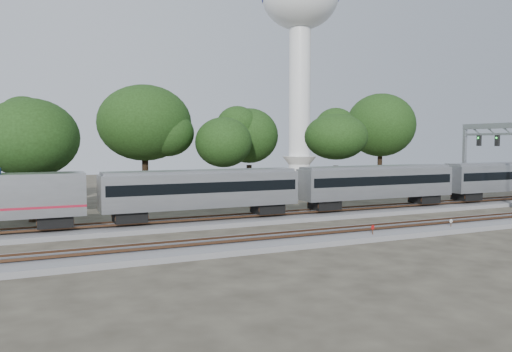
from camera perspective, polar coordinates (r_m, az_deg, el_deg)
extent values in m
plane|color=#383328|center=(41.89, 4.91, -6.26)|extent=(160.00, 160.00, 0.00)
cube|color=slate|center=(47.12, 1.36, -4.85)|extent=(160.00, 5.00, 0.40)
cube|color=brown|center=(46.42, 1.74, -4.42)|extent=(160.00, 0.08, 0.15)
cube|color=brown|center=(47.70, 0.99, -4.19)|extent=(160.00, 0.08, 0.15)
cube|color=slate|center=(38.47, 7.82, -6.90)|extent=(160.00, 5.00, 0.40)
cube|color=brown|center=(37.79, 8.41, -6.40)|extent=(160.00, 0.08, 0.15)
cube|color=brown|center=(38.99, 7.27, -6.07)|extent=(160.00, 0.08, 0.15)
cube|color=#B8BBC0|center=(42.27, -26.25, -2.03)|extent=(10.73, 3.04, 3.34)
cube|color=black|center=(42.53, -21.99, -4.76)|extent=(2.63, 2.23, 0.91)
cube|color=#B8BBC0|center=(44.39, -6.14, -1.57)|extent=(17.61, 3.04, 3.04)
cube|color=black|center=(44.36, -6.14, -1.18)|extent=(17.01, 3.09, 0.91)
cube|color=gray|center=(44.27, -6.15, 0.45)|extent=(17.21, 2.43, 0.35)
cube|color=black|center=(43.11, -14.23, -4.48)|extent=(2.63, 2.23, 0.91)
cube|color=black|center=(46.97, 1.32, -3.67)|extent=(2.63, 2.23, 0.91)
cube|color=#B8BBC0|center=(53.39, 13.68, -0.72)|extent=(17.61, 3.04, 3.04)
cube|color=black|center=(53.36, 13.68, -0.40)|extent=(17.01, 3.09, 0.91)
cube|color=gray|center=(53.28, 13.70, 0.96)|extent=(17.21, 2.43, 0.35)
cube|color=black|center=(49.95, 7.84, -3.24)|extent=(2.63, 2.23, 0.91)
cube|color=black|center=(57.69, 18.66, -2.45)|extent=(2.63, 2.23, 0.91)
cube|color=#B8BBC0|center=(66.73, 26.70, -0.11)|extent=(17.61, 3.04, 3.04)
cube|color=black|center=(66.71, 26.71, 0.15)|extent=(17.01, 3.09, 0.91)
cube|color=gray|center=(66.65, 26.74, 1.23)|extent=(17.21, 2.43, 0.35)
cube|color=black|center=(62.09, 22.92, -2.11)|extent=(2.63, 2.23, 0.91)
cylinder|color=#512D19|center=(38.99, 13.19, -6.38)|extent=(0.07, 0.07, 0.99)
cylinder|color=#B60D0F|center=(38.91, 13.20, -5.74)|extent=(0.35, 0.11, 0.35)
cylinder|color=#512D19|center=(44.46, 21.38, -5.33)|extent=(0.06, 0.06, 0.91)
cylinder|color=silver|center=(44.40, 21.40, -4.82)|extent=(0.32, 0.06, 0.32)
cube|color=#512D19|center=(41.85, 17.87, -6.24)|extent=(0.56, 0.42, 0.30)
cylinder|color=silver|center=(102.71, 5.01, 8.38)|extent=(4.37, 4.37, 30.62)
cone|color=silver|center=(102.55, 4.97, 1.04)|extent=(7.00, 7.00, 4.37)
cube|color=gray|center=(66.89, 22.70, 1.39)|extent=(0.37, 0.37, 9.53)
cube|color=gray|center=(64.38, 25.22, 5.19)|extent=(0.42, 7.84, 0.64)
cube|color=gray|center=(64.36, 25.19, 4.34)|extent=(0.26, 7.84, 0.26)
cube|color=black|center=(63.28, 25.86, 3.66)|extent=(0.26, 0.53, 1.27)
cube|color=black|center=(64.95, 24.14, 3.71)|extent=(0.26, 0.53, 1.27)
cylinder|color=black|center=(50.58, -24.19, -2.44)|extent=(0.70, 0.70, 4.18)
ellipsoid|color=black|center=(50.29, -24.38, 4.00)|extent=(7.88, 7.88, 6.70)
cylinder|color=black|center=(61.13, -12.53, -0.65)|extent=(0.70, 0.70, 5.18)
ellipsoid|color=black|center=(60.97, -12.63, 5.95)|extent=(9.77, 9.77, 8.31)
cylinder|color=black|center=(58.47, -3.72, -1.38)|extent=(0.70, 0.70, 3.94)
ellipsoid|color=black|center=(58.21, -3.74, 3.87)|extent=(7.43, 7.43, 6.32)
cylinder|color=black|center=(64.39, -0.79, -0.68)|extent=(0.70, 0.70, 4.39)
ellipsoid|color=black|center=(64.18, -0.80, 4.62)|extent=(8.28, 8.28, 7.03)
cylinder|color=black|center=(65.04, 9.09, -0.71)|extent=(0.70, 0.70, 4.32)
ellipsoid|color=black|center=(64.83, 9.15, 4.46)|extent=(8.15, 8.15, 6.93)
cylinder|color=black|center=(77.21, 13.95, 0.32)|extent=(0.70, 0.70, 5.30)
ellipsoid|color=black|center=(77.10, 14.04, 5.67)|extent=(10.00, 10.00, 8.50)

